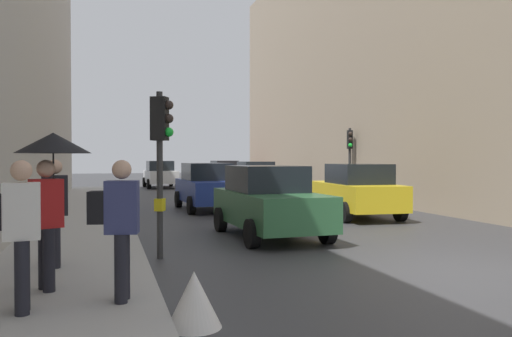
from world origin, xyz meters
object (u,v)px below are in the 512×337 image
Objects in this scene: traffic_light_mid_street at (350,151)px; pedestrian_with_grey_backpack at (118,221)px; car_red_sedan at (224,173)px; pedestrian_with_umbrella at (51,166)px; car_white_compact at (160,174)px; pedestrian_in_dark_coat at (55,208)px; traffic_light_near_right at (161,144)px; car_silver_hatchback at (255,178)px; car_green_estate at (269,201)px; warning_sign_triangle at (194,299)px; car_yellow_taxi at (356,191)px; pedestrian_with_black_backpack at (18,227)px; car_blue_van at (208,187)px.

pedestrian_with_grey_backpack is (-10.51, -14.49, -1.13)m from traffic_light_mid_street.
pedestrian_with_umbrella is at bearing -107.18° from car_red_sedan.
pedestrian_in_dark_coat is at bearing -99.59° from car_white_compact.
traffic_light_mid_street reaches higher than traffic_light_near_right.
pedestrian_with_grey_backpack is 1.00× the size of pedestrian_in_dark_coat.
traffic_light_mid_street is at bearing -64.63° from car_silver_hatchback.
pedestrian_with_grey_backpack is at bearing -124.48° from car_green_estate.
traffic_light_near_right is 0.77× the size of car_silver_hatchback.
pedestrian_in_dark_coat is at bearing -115.67° from car_silver_hatchback.
car_green_estate is at bearing 64.96° from warning_sign_triangle.
pedestrian_in_dark_coat is at bearing 93.41° from pedestrian_with_umbrella.
pedestrian_in_dark_coat is (-4.67, -3.05, 0.25)m from car_green_estate.
car_yellow_taxi reaches higher than warning_sign_triangle.
car_yellow_taxi is at bearing 38.08° from car_green_estate.
warning_sign_triangle is (1.77, -3.16, -0.81)m from pedestrian_in_dark_coat.
traffic_light_mid_street is at bearing -81.11° from car_red_sedan.
traffic_light_near_right reaches higher than car_white_compact.
pedestrian_with_umbrella is (-8.57, -19.55, 0.96)m from car_silver_hatchback.
car_white_compact is 2.40× the size of pedestrian_with_black_backpack.
car_silver_hatchback is at bearing 66.77° from pedestrian_with_black_backpack.
pedestrian_with_black_backpack is at bearing 163.06° from warning_sign_triangle.
car_green_estate is at bearing 35.57° from traffic_light_near_right.
traffic_light_near_right is 8.73m from car_yellow_taxi.
car_white_compact is at bearing 80.41° from pedestrian_in_dark_coat.
traffic_light_near_right reaches higher than car_red_sedan.
pedestrian_in_dark_coat is (-9.06, -27.48, 0.25)m from car_red_sedan.
car_silver_hatchback and car_green_estate have the same top height.
pedestrian_with_grey_backpack reaches higher than car_green_estate.
car_yellow_taxi is at bearing 41.93° from pedestrian_with_umbrella.
pedestrian_with_grey_backpack is at bearing -104.50° from traffic_light_near_right.
traffic_light_mid_street is 15.61m from car_red_sedan.
pedestrian_with_black_backpack is 1.00× the size of pedestrian_in_dark_coat.
car_yellow_taxi is at bearing -41.98° from car_blue_van.
warning_sign_triangle is at bearing -108.01° from car_silver_hatchback.
pedestrian_with_black_backpack is (-8.88, -8.77, 0.29)m from car_yellow_taxi.
car_blue_van is at bearing -89.09° from car_white_compact.
car_silver_hatchback is at bearing 115.37° from traffic_light_mid_street.
car_white_compact is at bearing 83.17° from pedestrian_with_grey_backpack.
car_blue_van is 18.06m from car_red_sedan.
pedestrian_in_dark_coat reaches higher than car_blue_van.
traffic_light_mid_street reaches higher than pedestrian_with_black_backpack.
car_white_compact is (-4.41, 7.12, 0.00)m from car_silver_hatchback.
car_green_estate is at bearing 44.98° from pedestrian_with_umbrella.
traffic_light_near_right reaches higher than car_yellow_taxi.
car_red_sedan is at bearing 72.82° from pedestrian_with_umbrella.
car_silver_hatchback is 21.80m from pedestrian_with_grey_backpack.
car_blue_van is at bearing 65.84° from pedestrian_in_dark_coat.
traffic_light_near_right is 3.65m from pedestrian_with_grey_backpack.
warning_sign_triangle is at bearing -115.04° from car_green_estate.
pedestrian_with_grey_backpack is (-0.87, -3.38, -1.07)m from traffic_light_near_right.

